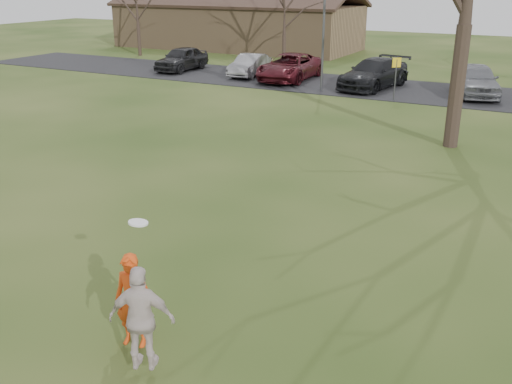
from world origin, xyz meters
TOP-DOWN VIEW (x-y plane):
  - ground at (0.00, 0.00)m, footprint 120.00×120.00m
  - parking_strip at (0.00, 25.00)m, footprint 62.00×6.50m
  - player_defender at (-0.27, 0.29)m, footprint 0.66×0.52m
  - car_0 at (-16.65, 25.08)m, footprint 1.90×4.43m
  - car_1 at (-11.75, 25.18)m, footprint 1.70×4.00m
  - car_2 at (-8.99, 24.96)m, footprint 2.81×5.55m
  - car_3 at (-3.91, 24.78)m, footprint 3.05×5.61m
  - car_4 at (1.27, 25.02)m, footprint 3.27×5.07m
  - catching_play at (0.43, -0.32)m, footprint 1.06×0.75m
  - building at (-20.00, 38.00)m, footprint 20.60×8.50m
  - lamp_post at (-6.00, 22.50)m, footprint 0.34×0.34m
  - sign_yellow at (-2.00, 22.00)m, footprint 0.35×0.35m

SIDE VIEW (x-z plane):
  - ground at x=0.00m, z-range 0.00..0.00m
  - parking_strip at x=0.00m, z-range 0.00..0.04m
  - car_1 at x=-11.75m, z-range 0.04..1.32m
  - car_0 at x=-16.65m, z-range 0.04..1.53m
  - car_2 at x=-8.99m, z-range 0.04..1.54m
  - player_defender at x=-0.27m, z-range 0.00..1.61m
  - car_3 at x=-3.91m, z-range 0.04..1.58m
  - car_4 at x=1.27m, z-range 0.04..1.65m
  - catching_play at x=0.43m, z-range -0.18..2.23m
  - sign_yellow at x=-2.00m, z-range 0.41..2.49m
  - building at x=-20.00m, z-range -0.64..4.50m
  - lamp_post at x=-6.00m, z-range 0.83..7.10m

